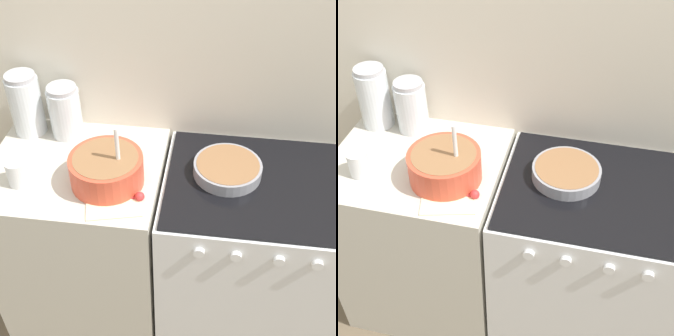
% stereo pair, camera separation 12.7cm
% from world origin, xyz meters
% --- Properties ---
extents(wall_back, '(4.52, 0.05, 2.40)m').
position_xyz_m(wall_back, '(0.00, 0.63, 1.20)').
color(wall_back, beige).
rests_on(wall_back, ground_plane).
extents(countertop_cabinet, '(0.70, 0.60, 0.91)m').
position_xyz_m(countertop_cabinet, '(-0.35, 0.30, 0.45)').
color(countertop_cabinet, beige).
rests_on(countertop_cabinet, ground_plane).
extents(stove, '(0.75, 0.62, 0.91)m').
position_xyz_m(stove, '(0.39, 0.30, 0.45)').
color(stove, silver).
rests_on(stove, ground_plane).
extents(mixing_bowl, '(0.28, 0.28, 0.26)m').
position_xyz_m(mixing_bowl, '(-0.19, 0.23, 0.98)').
color(mixing_bowl, '#D84C33').
rests_on(mixing_bowl, countertop_cabinet).
extents(baking_pan, '(0.27, 0.27, 0.05)m').
position_xyz_m(baking_pan, '(0.26, 0.33, 0.94)').
color(baking_pan, gray).
rests_on(baking_pan, stove).
extents(storage_jar_left, '(0.14, 0.14, 0.28)m').
position_xyz_m(storage_jar_left, '(-0.60, 0.51, 1.03)').
color(storage_jar_left, silver).
rests_on(storage_jar_left, countertop_cabinet).
extents(storage_jar_middle, '(0.14, 0.14, 0.24)m').
position_xyz_m(storage_jar_middle, '(-0.44, 0.51, 1.01)').
color(storage_jar_middle, silver).
rests_on(storage_jar_middle, countertop_cabinet).
extents(tin_can, '(0.08, 0.08, 0.11)m').
position_xyz_m(tin_can, '(-0.53, 0.18, 0.96)').
color(tin_can, silver).
rests_on(tin_can, countertop_cabinet).
extents(recipe_page, '(0.27, 0.32, 0.01)m').
position_xyz_m(recipe_page, '(-0.16, 0.17, 0.91)').
color(recipe_page, beige).
rests_on(recipe_page, countertop_cabinet).
extents(measuring_spoon, '(0.12, 0.04, 0.04)m').
position_xyz_m(measuring_spoon, '(-0.07, 0.15, 0.92)').
color(measuring_spoon, red).
rests_on(measuring_spoon, countertop_cabinet).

